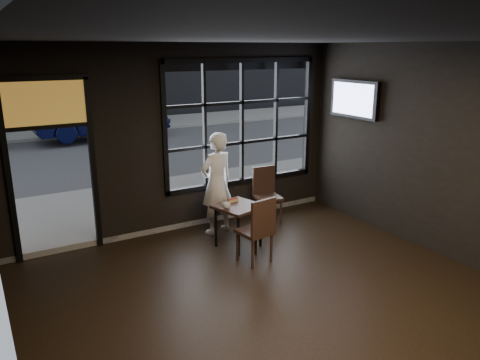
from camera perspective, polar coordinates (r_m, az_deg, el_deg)
floor at (r=5.80m, az=7.98°, el=-16.94°), size 6.00×7.00×0.02m
ceiling at (r=4.88m, az=9.47°, el=16.76°), size 6.00×7.00×0.02m
wall_left at (r=4.06m, az=-26.84°, el=-7.85°), size 0.04×7.00×3.20m
wall_right at (r=7.33m, az=27.26°, el=2.15°), size 0.04×7.00×3.20m
window_frame at (r=8.55m, az=0.21°, el=7.00°), size 3.06×0.12×2.28m
stained_transom at (r=7.38m, az=-22.70°, el=8.69°), size 1.20×0.06×0.70m
street_asphalt at (r=28.12m, az=-24.15°, el=8.08°), size 60.00×41.00×0.04m
cafe_table at (r=7.55m, az=-0.21°, el=-5.60°), size 0.80×0.80×0.71m
chair_near at (r=6.98m, az=1.78°, el=-6.02°), size 0.50×0.50×1.03m
chair_window at (r=8.55m, az=3.45°, el=-1.93°), size 0.50×0.50×1.02m
man at (r=7.97m, az=-2.86°, el=-0.42°), size 0.72×0.54×1.77m
hotdog at (r=7.58m, az=-0.89°, el=-2.47°), size 0.21×0.10×0.06m
cup at (r=7.27m, az=-1.65°, el=-3.14°), size 0.16×0.16×0.10m
tv at (r=8.72m, az=13.77°, el=9.56°), size 0.13×1.14×0.67m
navy_car at (r=17.09m, az=-16.57°, el=7.55°), size 4.56×1.72×1.49m
tree_right at (r=19.44m, az=-13.01°, el=14.24°), size 2.25×2.25×3.84m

